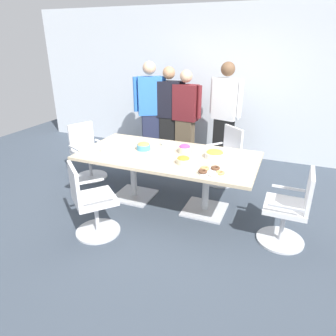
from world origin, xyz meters
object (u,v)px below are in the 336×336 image
Objects in this scene: conference_table at (168,163)px; office_chair_3 at (290,212)px; person_standing_2 at (185,116)px; plate_stack at (168,144)px; office_chair_2 at (91,204)px; person_standing_3 at (225,114)px; office_chair_0 at (224,158)px; person_standing_0 at (150,110)px; snack_bowl_candy_mix at (185,148)px; snack_bowl_chips_yellow at (215,154)px; office_chair_1 at (88,154)px; snack_bowl_cookies at (144,146)px; snack_bowl_chips_orange at (183,160)px; person_standing_1 at (169,113)px; napkin_pile at (109,148)px; donut_platter at (211,172)px.

office_chair_3 is (1.62, -0.33, -0.22)m from conference_table.
plate_stack is (0.18, -1.27, -0.12)m from person_standing_2.
office_chair_2 is 2.96m from person_standing_3.
person_standing_0 reaches higher than office_chair_0.
snack_bowl_chips_yellow is (0.43, -0.03, -0.01)m from snack_bowl_candy_mix.
office_chair_1 is 1.00× the size of office_chair_2.
snack_bowl_candy_mix is 0.89× the size of snack_bowl_cookies.
person_standing_3 reaches higher than office_chair_3.
snack_bowl_cookies is 0.41m from plate_stack.
person_standing_0 reaches higher than office_chair_2.
office_chair_0 is 2.28m from office_chair_1.
person_standing_1 is at bearing 117.07° from snack_bowl_chips_orange.
office_chair_1 reaches higher than conference_table.
snack_bowl_candy_mix is 1.06m from napkin_pile.
napkin_pile reaches higher than donut_platter.
office_chair_2 is at bearing -118.29° from conference_table.
person_standing_1 is at bearing 1.55° from person_standing_2.
office_chair_0 is 1.73m from office_chair_3.
office_chair_0 is at bearing 132.23° from office_chair_1.
office_chair_0 is 1.04m from snack_bowl_candy_mix.
person_standing_0 reaches higher than snack_bowl_candy_mix.
person_standing_2 is at bearing 169.33° from person_standing_1.
person_standing_0 reaches higher than office_chair_1.
snack_bowl_cookies is (0.62, -1.52, -0.16)m from person_standing_0.
office_chair_1 is 3.56× the size of snack_bowl_chips_yellow.
plate_stack is at bearing 114.95° from office_chair_2.
person_standing_2 is 8.00× the size of plate_stack.
office_chair_3 is at bearing 168.83° from office_chair_0.
snack_bowl_chips_orange is at bearing 119.51° from office_chair_0.
snack_bowl_cookies is at bearing 80.80° from person_standing_0.
office_chair_0 is 1.00× the size of office_chair_1.
office_chair_2 is 1.47m from donut_platter.
plate_stack is at bearing 94.60° from person_standing_0.
person_standing_2 is 1.59m from snack_bowl_candy_mix.
conference_table is 0.86m from napkin_pile.
snack_bowl_candy_mix reaches higher than napkin_pile.
office_chair_1 reaches higher than snack_bowl_candy_mix.
donut_platter is (2.32, -0.74, 0.36)m from office_chair_1.
office_chair_3 is 0.49× the size of person_standing_0.
office_chair_2 reaches higher than snack_bowl_candy_mix.
person_standing_1 is 1.85m from napkin_pile.
conference_table is 0.30m from snack_bowl_candy_mix.
snack_bowl_candy_mix reaches higher than snack_bowl_chips_yellow.
conference_table is at bearing 104.61° from person_standing_1.
plate_stack is at bearing 126.60° from snack_bowl_chips_orange.
office_chair_1 is at bearing 50.54° from person_standing_2.
person_standing_0 is 1.86m from snack_bowl_candy_mix.
snack_bowl_chips_orange is (1.91, -0.58, 0.39)m from office_chair_1.
person_standing_0 reaches higher than snack_bowl_chips_orange.
person_standing_0 is 1.40m from person_standing_3.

